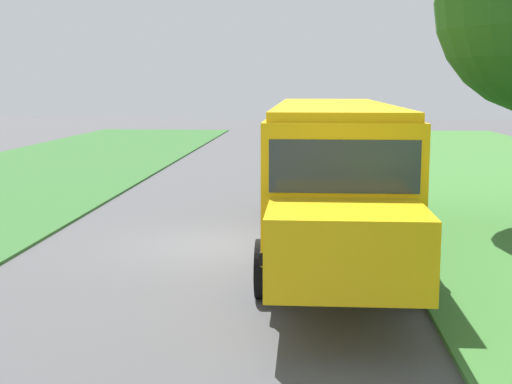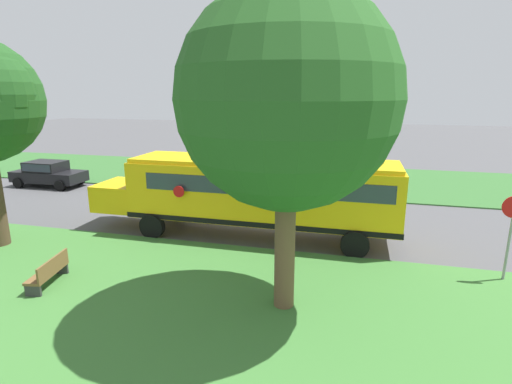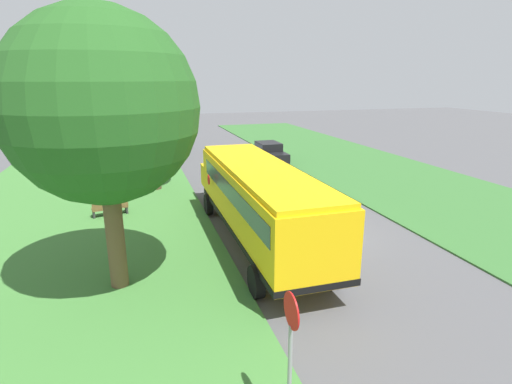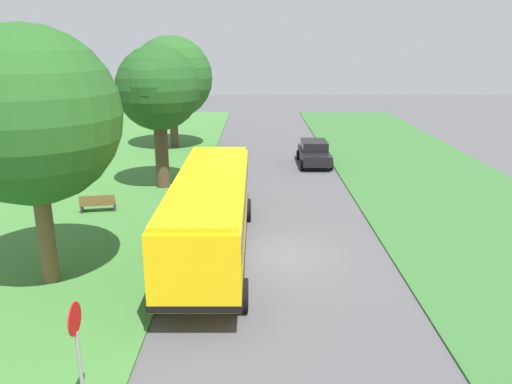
% 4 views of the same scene
% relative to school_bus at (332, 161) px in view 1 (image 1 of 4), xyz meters
% --- Properties ---
extents(ground_plane, '(120.00, 120.00, 0.00)m').
position_rel_school_bus_xyz_m(ground_plane, '(2.62, 0.02, -1.92)').
color(ground_plane, '#4C4C4F').
extents(school_bus, '(2.84, 12.42, 3.16)m').
position_rel_school_bus_xyz_m(school_bus, '(0.00, 0.00, 0.00)').
color(school_bus, yellow).
rests_on(school_bus, ground).
extents(stop_sign, '(0.08, 0.68, 2.74)m').
position_rel_school_bus_xyz_m(stop_sign, '(-1.98, -8.46, -0.19)').
color(stop_sign, gray).
rests_on(stop_sign, ground).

